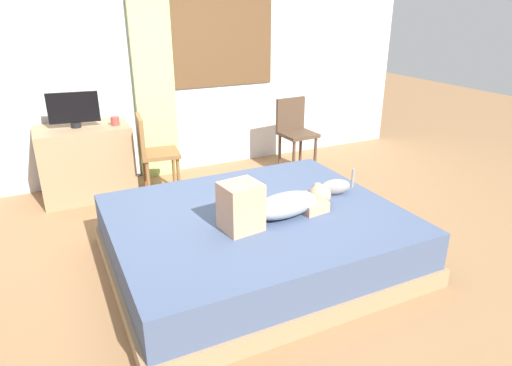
{
  "coord_description": "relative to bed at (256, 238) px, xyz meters",
  "views": [
    {
      "loc": [
        -1.31,
        -2.75,
        1.89
      ],
      "look_at": [
        0.13,
        0.19,
        0.57
      ],
      "focal_mm": 31.41,
      "sensor_mm": 36.0,
      "label": 1
    }
  ],
  "objects": [
    {
      "name": "bed",
      "position": [
        0.0,
        0.0,
        0.0
      ],
      "size": [
        2.17,
        1.83,
        0.42
      ],
      "color": "#997A56",
      "rests_on": "ground"
    },
    {
      "name": "desk",
      "position": [
        -1.0,
        1.94,
        0.16
      ],
      "size": [
        0.9,
        0.56,
        0.74
      ],
      "color": "#997A56",
      "rests_on": "ground"
    },
    {
      "name": "chair_spare",
      "position": [
        1.33,
        1.68,
        0.3
      ],
      "size": [
        0.4,
        0.4,
        0.86
      ],
      "color": "#4C3828",
      "rests_on": "ground"
    },
    {
      "name": "back_wall_with_window",
      "position": [
        -0.01,
        2.34,
        1.25
      ],
      "size": [
        6.4,
        0.14,
        2.9
      ],
      "color": "silver",
      "rests_on": "ground"
    },
    {
      "name": "person_lying",
      "position": [
        0.07,
        -0.15,
        0.33
      ],
      "size": [
        0.94,
        0.36,
        0.34
      ],
      "color": "#8C939E",
      "rests_on": "bed"
    },
    {
      "name": "chair_by_desk",
      "position": [
        -0.38,
        1.62,
        0.3
      ],
      "size": [
        0.42,
        0.42,
        0.86
      ],
      "color": "brown",
      "rests_on": "ground"
    },
    {
      "name": "tv_monitor",
      "position": [
        -1.04,
        1.94,
        0.71
      ],
      "size": [
        0.48,
        0.1,
        0.35
      ],
      "color": "black",
      "rests_on": "desk"
    },
    {
      "name": "ground_plane",
      "position": [
        -0.03,
        0.01,
        -0.21
      ],
      "size": [
        16.0,
        16.0,
        0.0
      ],
      "primitive_type": "plane",
      "color": "olive"
    },
    {
      "name": "curtain_left",
      "position": [
        -0.16,
        2.22,
        1.1
      ],
      "size": [
        0.44,
        0.06,
        2.62
      ],
      "primitive_type": "cube",
      "color": "#ADCC75",
      "rests_on": "ground"
    },
    {
      "name": "cat",
      "position": [
        0.72,
        0.03,
        0.28
      ],
      "size": [
        0.35,
        0.16,
        0.21
      ],
      "color": "gray",
      "rests_on": "bed"
    },
    {
      "name": "cup",
      "position": [
        -0.67,
        1.86,
        0.58
      ],
      "size": [
        0.08,
        0.08,
        0.09
      ],
      "primitive_type": "cylinder",
      "color": "#B23D38",
      "rests_on": "desk"
    }
  ]
}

